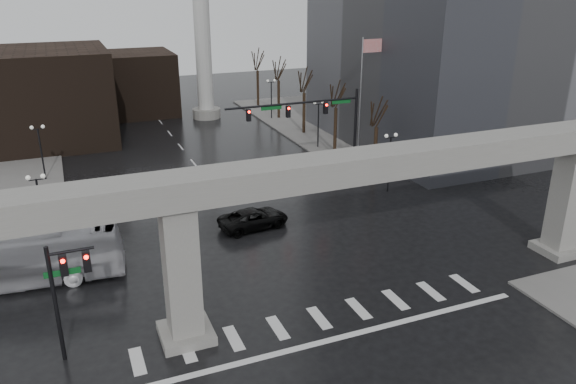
{
  "coord_description": "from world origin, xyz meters",
  "views": [
    {
      "loc": [
        -11.3,
        -24.17,
        17.19
      ],
      "look_at": [
        1.17,
        6.29,
        4.5
      ],
      "focal_mm": 35.0,
      "sensor_mm": 36.0,
      "label": 1
    }
  ],
  "objects": [
    {
      "name": "signal_left_pole",
      "position": [
        -12.25,
        0.5,
        4.07
      ],
      "size": [
        2.3,
        0.3,
        6.0
      ],
      "color": "black",
      "rests_on": "ground"
    },
    {
      "name": "pickup_truck",
      "position": [
        0.55,
        11.38,
        0.72
      ],
      "size": [
        5.44,
        3.09,
        1.43
      ],
      "primitive_type": "imported",
      "rotation": [
        0.0,
        0.0,
        1.71
      ],
      "color": "black",
      "rests_on": "ground"
    },
    {
      "name": "lamp_right_0",
      "position": [
        13.5,
        14.0,
        3.47
      ],
      "size": [
        1.22,
        0.32,
        5.11
      ],
      "color": "black",
      "rests_on": "ground"
    },
    {
      "name": "smokestack",
      "position": [
        6.0,
        46.0,
        13.35
      ],
      "size": [
        3.6,
        3.6,
        30.0
      ],
      "color": "beige",
      "rests_on": "ground"
    },
    {
      "name": "tree_right_4",
      "position": [
        14.53,
        50.02,
        3.04
      ],
      "size": [
        1.12,
        1.69,
        8.19
      ],
      "color": "black",
      "rests_on": "ground"
    },
    {
      "name": "tree_right_2",
      "position": [
        14.53,
        34.02,
        2.91
      ],
      "size": [
        1.1,
        1.63,
        7.85
      ],
      "color": "black",
      "rests_on": "ground"
    },
    {
      "name": "sidewalk_ne",
      "position": [
        26.0,
        36.0,
        0.07
      ],
      "size": [
        28.0,
        36.0,
        0.15
      ],
      "primitive_type": "cube",
      "color": "slate",
      "rests_on": "ground"
    },
    {
      "name": "lamp_right_1",
      "position": [
        13.5,
        28.0,
        3.47
      ],
      "size": [
        1.22,
        0.32,
        5.11
      ],
      "color": "black",
      "rests_on": "ground"
    },
    {
      "name": "elevated_guideway",
      "position": [
        1.26,
        0.0,
        6.88
      ],
      "size": [
        48.0,
        2.6,
        8.7
      ],
      "color": "gray",
      "rests_on": "ground"
    },
    {
      "name": "ground",
      "position": [
        0.0,
        0.0,
        0.0
      ],
      "size": [
        160.0,
        160.0,
        0.0
      ],
      "primitive_type": "plane",
      "color": "black",
      "rests_on": "ground"
    },
    {
      "name": "lamp_left_2",
      "position": [
        -13.5,
        42.0,
        3.47
      ],
      "size": [
        1.22,
        0.32,
        5.11
      ],
      "color": "black",
      "rests_on": "ground"
    },
    {
      "name": "building_far_left",
      "position": [
        -14.0,
        42.0,
        5.0
      ],
      "size": [
        16.0,
        14.0,
        10.0
      ],
      "primitive_type": "cube",
      "color": "black",
      "rests_on": "ground"
    },
    {
      "name": "flagpole_assembly",
      "position": [
        15.29,
        22.0,
        7.53
      ],
      "size": [
        2.06,
        0.12,
        12.0
      ],
      "color": "silver",
      "rests_on": "ground"
    },
    {
      "name": "tree_right_3",
      "position": [
        14.53,
        42.02,
        2.98
      ],
      "size": [
        1.11,
        1.66,
        8.02
      ],
      "color": "black",
      "rests_on": "ground"
    },
    {
      "name": "signal_mast_arm",
      "position": [
        8.99,
        18.8,
        5.83
      ],
      "size": [
        12.12,
        0.43,
        8.0
      ],
      "color": "black",
      "rests_on": "ground"
    },
    {
      "name": "city_bus",
      "position": [
        -15.18,
        9.12,
        1.74
      ],
      "size": [
        12.77,
        4.31,
        3.49
      ],
      "primitive_type": "imported",
      "rotation": [
        0.0,
        0.0,
        1.46
      ],
      "color": "silver",
      "rests_on": "ground"
    },
    {
      "name": "tree_right_0",
      "position": [
        14.53,
        18.02,
        2.79
      ],
      "size": [
        1.09,
        1.58,
        7.5
      ],
      "color": "black",
      "rests_on": "ground"
    },
    {
      "name": "building_far_mid",
      "position": [
        -2.0,
        52.0,
        4.0
      ],
      "size": [
        10.0,
        10.0,
        8.0
      ],
      "primitive_type": "cube",
      "color": "black",
      "rests_on": "ground"
    },
    {
      "name": "lamp_left_1",
      "position": [
        -13.5,
        28.0,
        3.47
      ],
      "size": [
        1.22,
        0.32,
        5.11
      ],
      "color": "black",
      "rests_on": "ground"
    },
    {
      "name": "lamp_right_2",
      "position": [
        13.5,
        42.0,
        3.47
      ],
      "size": [
        1.22,
        0.32,
        5.11
      ],
      "color": "black",
      "rests_on": "ground"
    },
    {
      "name": "lamp_left_0",
      "position": [
        -13.5,
        14.0,
        3.47
      ],
      "size": [
        1.22,
        0.32,
        5.11
      ],
      "color": "black",
      "rests_on": "ground"
    },
    {
      "name": "tree_right_1",
      "position": [
        14.53,
        26.02,
        2.85
      ],
      "size": [
        1.09,
        1.61,
        7.67
      ],
      "color": "black",
      "rests_on": "ground"
    }
  ]
}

